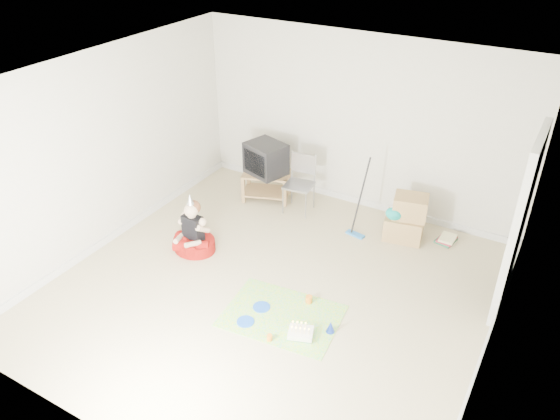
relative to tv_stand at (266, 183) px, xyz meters
The scene contains 16 objects.
ground 2.29m from the tv_stand, 57.56° to the right, with size 5.00×5.00×0.00m, color #C1B38A.
doorway_recess 3.85m from the tv_stand, 11.03° to the right, with size 0.02×0.90×2.05m, color black.
tv_stand is the anchor object (origin of this frame).
crt_tv 0.42m from the tv_stand, 45.00° to the right, with size 0.56×0.47×0.49m, color black.
folding_chair 0.65m from the tv_stand, ahead, with size 0.44×0.43×0.89m.
cardboard_boxes 2.25m from the tv_stand, ahead, with size 0.59×0.50×0.66m.
floor_mop 1.66m from the tv_stand, ahead, with size 0.28×0.36×1.08m.
book_pile 2.82m from the tv_stand, ahead, with size 0.28×0.33×0.10m.
seated_woman 1.70m from the tv_stand, 93.91° to the right, with size 0.62×0.62×0.85m.
party_mat 2.77m from the tv_stand, 55.19° to the right, with size 1.31×0.95×0.01m, color #F63381.
birthday_cake 3.11m from the tv_stand, 51.93° to the right, with size 0.32×0.29×0.14m.
blue_plate_near 2.62m from the tv_stand, 60.17° to the right, with size 0.20×0.20×0.01m, color blue.
blue_plate_far 2.87m from the tv_stand, 63.66° to the right, with size 0.20×0.20×0.01m, color blue.
orange_cup_near 2.59m from the tv_stand, 47.63° to the right, with size 0.08×0.08×0.09m, color orange.
orange_cup_far 3.15m from the tv_stand, 58.27° to the right, with size 0.06×0.06×0.07m, color orange.
blue_party_hat 3.11m from the tv_stand, 45.74° to the right, with size 0.10×0.10×0.15m, color #1B39BE.
Camera 1 is at (2.71, -4.48, 4.26)m, focal length 35.00 mm.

